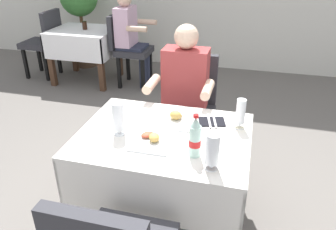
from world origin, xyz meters
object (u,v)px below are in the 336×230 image
beer_glass_middle (240,113)px  plate_far_diner (176,118)px  cola_bottle_primary (195,138)px  background_dining_table (85,43)px  chair_far_diner_seat (189,106)px  seated_diner_far (184,94)px  background_table_tumbler (85,25)px  beer_glass_left (119,119)px  napkin_cutlery_set (212,121)px  background_patron (130,35)px  beer_glass_right (212,151)px  background_chair_right (128,46)px  plate_near_camera (152,140)px  background_chair_left (44,40)px  potted_plant_corner (80,12)px  main_dining_table (164,157)px

beer_glass_middle → plate_far_diner: bearing=-177.4°
cola_bottle_primary → background_dining_table: bearing=128.1°
chair_far_diner_seat → seated_diner_far: size_ratio=0.77×
plate_far_diner → background_table_tumbler: (-1.82, 2.24, 0.04)m
chair_far_diner_seat → beer_glass_left: 0.97m
napkin_cutlery_set → background_table_tumbler: size_ratio=1.79×
plate_far_diner → chair_far_diner_seat: bearing=93.4°
napkin_cutlery_set → background_patron: bearing=122.4°
chair_far_diner_seat → napkin_cutlery_set: 0.67m
beer_glass_left → beer_glass_middle: beer_glass_left is taller
chair_far_diner_seat → beer_glass_right: (0.34, -1.09, 0.30)m
background_patron → background_chair_right: bearing=180.0°
beer_glass_left → beer_glass_right: (0.60, -0.21, -0.00)m
background_dining_table → background_chair_right: background_chair_right is taller
plate_near_camera → beer_glass_right: size_ratio=1.17×
cola_bottle_primary → background_table_tumbler: 3.29m
napkin_cutlery_set → background_chair_left: bearing=141.2°
plate_near_camera → beer_glass_middle: beer_glass_middle is taller
napkin_cutlery_set → chair_far_diner_seat: bearing=114.8°
napkin_cutlery_set → background_chair_left: (-2.73, 2.20, -0.19)m
seated_diner_far → beer_glass_left: bearing=-107.2°
background_dining_table → potted_plant_corner: 0.77m
seated_diner_far → background_dining_table: (-1.79, 1.72, -0.16)m
beer_glass_middle → background_patron: bearing=125.3°
cola_bottle_primary → background_chair_left: (-2.69, 2.60, -0.30)m
background_table_tumbler → beer_glass_right: bearing=-51.9°
main_dining_table → background_patron: bearing=115.0°
background_chair_right → potted_plant_corner: size_ratio=0.72×
beer_glass_right → background_table_tumbler: size_ratio=1.88×
background_patron → background_table_tumbler: (-0.66, 0.00, 0.09)m
background_patron → potted_plant_corner: size_ratio=0.93×
chair_far_diner_seat → main_dining_table: bearing=-90.0°
main_dining_table → background_dining_table: same height
plate_far_diner → beer_glass_middle: size_ratio=1.22×
background_dining_table → main_dining_table: bearing=-53.1°
main_dining_table → potted_plant_corner: (-2.17, 3.04, 0.28)m
plate_near_camera → main_dining_table: bearing=70.2°
plate_far_diner → background_chair_right: size_ratio=0.25×
plate_far_diner → background_chair_right: background_chair_right is taller
chair_far_diner_seat → background_chair_right: (-1.18, 1.61, 0.00)m
beer_glass_left → plate_near_camera: bearing=-10.5°
plate_far_diner → beer_glass_left: bearing=-139.9°
potted_plant_corner → plate_near_camera: bearing=-56.0°
plate_near_camera → background_dining_table: 3.10m
beer_glass_left → background_table_tumbler: beer_glass_left is taller
beer_glass_right → background_dining_table: beer_glass_right is taller
main_dining_table → beer_glass_left: (-0.26, -0.08, 0.29)m
beer_glass_middle → background_patron: size_ratio=0.16×
beer_glass_middle → potted_plant_corner: potted_plant_corner is taller
seated_diner_far → background_patron: (-1.10, 1.72, 0.00)m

